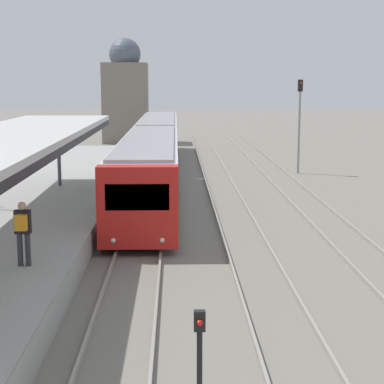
{
  "coord_description": "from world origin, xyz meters",
  "views": [
    {
      "loc": [
        1.2,
        -7.01,
        5.53
      ],
      "look_at": [
        1.79,
        15.71,
        1.6
      ],
      "focal_mm": 60.0,
      "sensor_mm": 36.0,
      "label": 1
    }
  ],
  "objects_px": {
    "train_near": "(155,149)",
    "signal_post_near": "(200,345)",
    "signal_mast_far": "(299,116)",
    "person_on_platform": "(23,228)"
  },
  "relations": [
    {
      "from": "person_on_platform",
      "to": "train_near",
      "type": "distance_m",
      "value": 21.1
    },
    {
      "from": "signal_mast_far",
      "to": "train_near",
      "type": "bearing_deg",
      "value": -169.37
    },
    {
      "from": "person_on_platform",
      "to": "signal_mast_far",
      "type": "xyz_separation_m",
      "value": [
        11.33,
        22.56,
        1.64
      ]
    },
    {
      "from": "signal_post_near",
      "to": "train_near",
      "type": "bearing_deg",
      "value": 93.48
    },
    {
      "from": "train_near",
      "to": "signal_mast_far",
      "type": "distance_m",
      "value": 9.0
    },
    {
      "from": "train_near",
      "to": "signal_post_near",
      "type": "bearing_deg",
      "value": -86.52
    },
    {
      "from": "train_near",
      "to": "signal_mast_far",
      "type": "height_order",
      "value": "signal_mast_far"
    },
    {
      "from": "person_on_platform",
      "to": "train_near",
      "type": "xyz_separation_m",
      "value": [
        2.67,
        20.93,
        -0.18
      ]
    },
    {
      "from": "signal_post_near",
      "to": "signal_mast_far",
      "type": "relative_size",
      "value": 0.29
    },
    {
      "from": "signal_post_near",
      "to": "signal_mast_far",
      "type": "bearing_deg",
      "value": 75.87
    }
  ]
}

